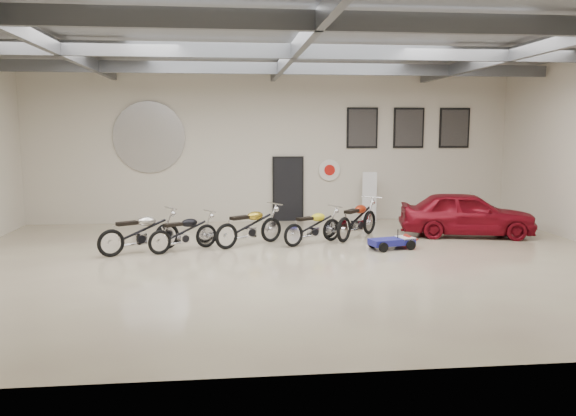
{
  "coord_description": "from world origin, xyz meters",
  "views": [
    {
      "loc": [
        -1.46,
        -12.61,
        3.04
      ],
      "look_at": [
        0.0,
        1.2,
        1.1
      ],
      "focal_mm": 35.0,
      "sensor_mm": 36.0,
      "label": 1
    }
  ],
  "objects": [
    {
      "name": "floor",
      "position": [
        0.0,
        0.0,
        0.0
      ],
      "size": [
        16.0,
        12.0,
        0.01
      ],
      "primitive_type": "cube",
      "color": "#C2BA94",
      "rests_on": "ground"
    },
    {
      "name": "logo_plaque",
      "position": [
        -4.0,
        5.95,
        2.8
      ],
      "size": [
        2.3,
        0.06,
        1.16
      ],
      "primitive_type": null,
      "color": "silver",
      "rests_on": "back_wall"
    },
    {
      "name": "motorcycle_gold",
      "position": [
        -0.94,
        1.99,
        0.54
      ],
      "size": [
        2.09,
        1.71,
        1.08
      ],
      "primitive_type": null,
      "rotation": [
        0.0,
        0.0,
        0.6
      ],
      "color": "silver",
      "rests_on": "floor"
    },
    {
      "name": "ceiling",
      "position": [
        0.0,
        0.0,
        5.0
      ],
      "size": [
        16.0,
        12.0,
        0.01
      ],
      "primitive_type": "cube",
      "color": "slate",
      "rests_on": "back_wall"
    },
    {
      "name": "door",
      "position": [
        0.5,
        5.95,
        1.05
      ],
      "size": [
        0.92,
        0.08,
        2.1
      ],
      "primitive_type": "cube",
      "color": "black",
      "rests_on": "back_wall"
    },
    {
      "name": "ceiling_beams",
      "position": [
        0.0,
        0.0,
        4.75
      ],
      "size": [
        15.8,
        11.8,
        0.32
      ],
      "primitive_type": null,
      "color": "#53565B",
      "rests_on": "ceiling"
    },
    {
      "name": "motorcycle_yellow",
      "position": [
        0.77,
        2.05,
        0.49
      ],
      "size": [
        1.93,
        1.48,
        0.99
      ],
      "primitive_type": null,
      "rotation": [
        0.0,
        0.0,
        0.54
      ],
      "color": "silver",
      "rests_on": "floor"
    },
    {
      "name": "vintage_car",
      "position": [
        5.34,
        2.74,
        0.64
      ],
      "size": [
        2.28,
        4.01,
        1.29
      ],
      "primitive_type": "imported",
      "rotation": [
        0.0,
        0.0,
        1.36
      ],
      "color": "maroon",
      "rests_on": "floor"
    },
    {
      "name": "motorcycle_red",
      "position": [
        2.12,
        2.72,
        0.56
      ],
      "size": [
        1.92,
        2.06,
        1.12
      ],
      "primitive_type": null,
      "rotation": [
        0.0,
        0.0,
        0.85
      ],
      "color": "silver",
      "rests_on": "floor"
    },
    {
      "name": "back_wall",
      "position": [
        0.0,
        6.0,
        2.5
      ],
      "size": [
        16.0,
        0.02,
        5.0
      ],
      "primitive_type": "cube",
      "color": "beige",
      "rests_on": "floor"
    },
    {
      "name": "oil_sign",
      "position": [
        1.9,
        5.95,
        1.7
      ],
      "size": [
        0.72,
        0.1,
        0.72
      ],
      "primitive_type": null,
      "color": "white",
      "rests_on": "back_wall"
    },
    {
      "name": "motorcycle_black",
      "position": [
        -2.62,
        1.5,
        0.49
      ],
      "size": [
        1.9,
        1.52,
        0.98
      ],
      "primitive_type": null,
      "rotation": [
        0.0,
        0.0,
        0.58
      ],
      "color": "silver",
      "rests_on": "floor"
    },
    {
      "name": "poster_mid",
      "position": [
        4.6,
        5.96,
        3.1
      ],
      "size": [
        1.05,
        0.08,
        1.35
      ],
      "primitive_type": null,
      "color": "black",
      "rests_on": "back_wall"
    },
    {
      "name": "poster_right",
      "position": [
        6.2,
        5.96,
        3.1
      ],
      "size": [
        1.05,
        0.08,
        1.35
      ],
      "primitive_type": null,
      "color": "black",
      "rests_on": "back_wall"
    },
    {
      "name": "banner_stand",
      "position": [
        3.18,
        5.5,
        0.86
      ],
      "size": [
        0.5,
        0.3,
        1.73
      ],
      "primitive_type": null,
      "rotation": [
        0.0,
        0.0,
        -0.25
      ],
      "color": "white",
      "rests_on": "floor"
    },
    {
      "name": "motorcycle_silver",
      "position": [
        -3.68,
        1.38,
        0.54
      ],
      "size": [
        2.12,
        1.66,
        1.09
      ],
      "primitive_type": null,
      "rotation": [
        0.0,
        0.0,
        0.56
      ],
      "color": "silver",
      "rests_on": "floor"
    },
    {
      "name": "poster_left",
      "position": [
        3.0,
        5.96,
        3.1
      ],
      "size": [
        1.05,
        0.08,
        1.35
      ],
      "primitive_type": null,
      "color": "black",
      "rests_on": "back_wall"
    },
    {
      "name": "go_kart",
      "position": [
        2.79,
        1.2,
        0.26
      ],
      "size": [
        1.53,
        0.97,
        0.51
      ],
      "primitive_type": null,
      "rotation": [
        0.0,
        0.0,
        0.25
      ],
      "color": "navy",
      "rests_on": "floor"
    }
  ]
}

